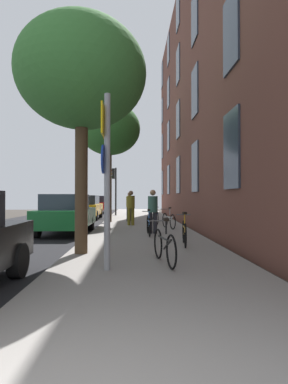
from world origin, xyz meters
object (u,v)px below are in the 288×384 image
at_px(pedestrian_1, 131,206).
at_px(sign_post, 106,169).
at_px(bicycle_0, 164,246).
at_px(bicycle_4, 156,217).
at_px(bicycle_2, 149,225).
at_px(bicycle_1, 184,232).
at_px(traffic_light, 114,183).
at_px(tree_far, 110,129).
at_px(bicycle_5, 152,214).
at_px(pedestrian_0, 153,209).
at_px(bicycle_3, 169,220).
at_px(pedestrian_2, 129,205).
at_px(tree_near, 82,75).
at_px(car_3, 97,204).
at_px(car_2, 86,207).
at_px(car_1, 66,214).

bearing_deg(pedestrian_1, sign_post, -92.66).
bearing_deg(bicycle_0, bicycle_4, 86.64).
bearing_deg(bicycle_2, bicycle_1, -69.18).
height_order(traffic_light, tree_far, tree_far).
relative_size(sign_post, bicycle_5, 2.09).
bearing_deg(pedestrian_0, bicycle_0, -91.17).
distance_m(bicycle_2, bicycle_5, 7.22).
relative_size(bicycle_3, bicycle_5, 0.98).
xyz_separation_m(pedestrian_1, pedestrian_2, (-0.10, 2.60, -0.02)).
bearing_deg(sign_post, bicycle_0, 22.77).
bearing_deg(bicycle_3, bicycle_4, 99.10).
bearing_deg(traffic_light, bicycle_5, -63.75).
xyz_separation_m(traffic_light, bicycle_3, (3.01, -9.98, -2.13)).
bearing_deg(tree_near, bicycle_4, 73.23).
bearing_deg(bicycle_4, traffic_light, 109.13).
height_order(bicycle_1, car_3, car_3).
relative_size(pedestrian_2, car_3, 0.41).
height_order(tree_far, bicycle_3, tree_far).
distance_m(sign_post, pedestrian_2, 11.90).
height_order(tree_near, bicycle_5, tree_near).
height_order(bicycle_2, bicycle_3, bicycle_2).
relative_size(bicycle_4, pedestrian_2, 0.99).
bearing_deg(pedestrian_2, tree_near, -96.21).
distance_m(bicycle_2, car_2, 10.51).
height_order(pedestrian_1, car_2, pedestrian_1).
xyz_separation_m(tree_far, bicycle_4, (2.54, -1.27, -4.85)).
height_order(tree_far, bicycle_5, tree_far).
bearing_deg(bicycle_2, bicycle_3, 66.87).
relative_size(sign_post, pedestrian_0, 2.03).
bearing_deg(sign_post, car_3, 96.93).
relative_size(sign_post, traffic_light, 0.93).
relative_size(sign_post, bicycle_1, 2.04).
xyz_separation_m(bicycle_2, bicycle_4, (0.64, 4.80, 0.00)).
distance_m(bicycle_2, pedestrian_1, 4.07).
height_order(tree_far, pedestrian_0, tree_far).
bearing_deg(bicycle_1, car_3, 103.32).
xyz_separation_m(bicycle_3, bicycle_4, (-0.38, 2.40, 0.01)).
height_order(pedestrian_2, car_3, pedestrian_2).
distance_m(sign_post, pedestrian_0, 6.02).
height_order(bicycle_0, pedestrian_1, pedestrian_1).
height_order(bicycle_1, bicycle_4, bicycle_1).
height_order(tree_near, bicycle_3, tree_near).
relative_size(pedestrian_1, car_1, 0.42).
relative_size(tree_far, bicycle_0, 3.88).
height_order(traffic_light, car_1, traffic_light).
relative_size(pedestrian_0, car_2, 0.38).
height_order(sign_post, pedestrian_1, sign_post).
height_order(bicycle_4, car_3, car_3).
relative_size(tree_far, pedestrian_2, 4.01).
distance_m(tree_far, bicycle_0, 12.07).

